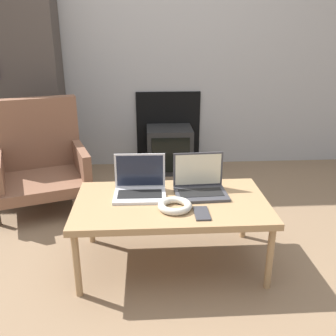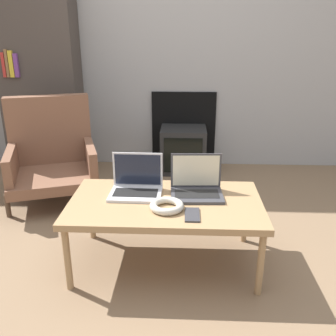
{
  "view_description": "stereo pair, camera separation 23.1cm",
  "coord_description": "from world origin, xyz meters",
  "px_view_note": "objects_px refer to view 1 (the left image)",
  "views": [
    {
      "loc": [
        -0.13,
        -1.7,
        1.29
      ],
      "look_at": [
        0.0,
        0.47,
        0.48
      ],
      "focal_mm": 40.0,
      "sensor_mm": 36.0,
      "label": 1
    },
    {
      "loc": [
        0.1,
        -1.7,
        1.29
      ],
      "look_at": [
        0.0,
        0.47,
        0.48
      ],
      "focal_mm": 40.0,
      "sensor_mm": 36.0,
      "label": 2
    }
  ],
  "objects_px": {
    "headphones": "(175,206)",
    "laptop_right": "(200,184)",
    "phone": "(202,213)",
    "armchair": "(40,157)",
    "tv": "(169,149)",
    "laptop_left": "(140,186)"
  },
  "relations": [
    {
      "from": "laptop_left",
      "to": "phone",
      "type": "relative_size",
      "value": 1.98
    },
    {
      "from": "tv",
      "to": "armchair",
      "type": "xyz_separation_m",
      "value": [
        -1.03,
        -0.66,
        0.16
      ]
    },
    {
      "from": "headphones",
      "to": "phone",
      "type": "xyz_separation_m",
      "value": [
        0.13,
        -0.06,
        -0.01
      ]
    },
    {
      "from": "laptop_right",
      "to": "armchair",
      "type": "bearing_deg",
      "value": 142.6
    },
    {
      "from": "headphones",
      "to": "laptop_right",
      "type": "bearing_deg",
      "value": 51.94
    },
    {
      "from": "laptop_left",
      "to": "headphones",
      "type": "height_order",
      "value": "laptop_left"
    },
    {
      "from": "tv",
      "to": "armchair",
      "type": "distance_m",
      "value": 1.23
    },
    {
      "from": "laptop_right",
      "to": "armchair",
      "type": "distance_m",
      "value": 1.35
    },
    {
      "from": "headphones",
      "to": "tv",
      "type": "distance_m",
      "value": 1.64
    },
    {
      "from": "headphones",
      "to": "tv",
      "type": "relative_size",
      "value": 0.43
    },
    {
      "from": "headphones",
      "to": "phone",
      "type": "distance_m",
      "value": 0.15
    },
    {
      "from": "laptop_right",
      "to": "headphones",
      "type": "bearing_deg",
      "value": -130.79
    },
    {
      "from": "armchair",
      "to": "laptop_right",
      "type": "bearing_deg",
      "value": -53.3
    },
    {
      "from": "phone",
      "to": "armchair",
      "type": "bearing_deg",
      "value": 136.32
    },
    {
      "from": "laptop_left",
      "to": "headphones",
      "type": "bearing_deg",
      "value": -46.69
    },
    {
      "from": "headphones",
      "to": "phone",
      "type": "height_order",
      "value": "headphones"
    },
    {
      "from": "laptop_left",
      "to": "phone",
      "type": "bearing_deg",
      "value": -38.83
    },
    {
      "from": "laptop_right",
      "to": "headphones",
      "type": "height_order",
      "value": "laptop_right"
    },
    {
      "from": "phone",
      "to": "headphones",
      "type": "bearing_deg",
      "value": 154.9
    },
    {
      "from": "phone",
      "to": "tv",
      "type": "height_order",
      "value": "tv"
    },
    {
      "from": "tv",
      "to": "phone",
      "type": "bearing_deg",
      "value": -88.1
    },
    {
      "from": "laptop_left",
      "to": "tv",
      "type": "distance_m",
      "value": 1.47
    }
  ]
}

